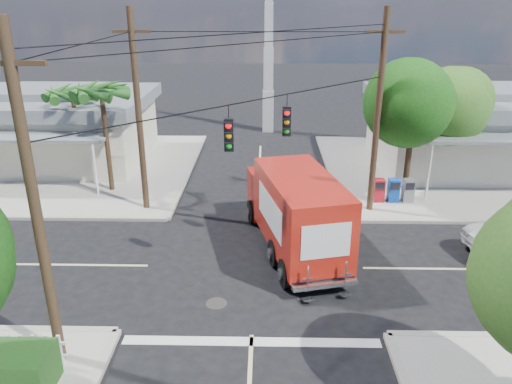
{
  "coord_description": "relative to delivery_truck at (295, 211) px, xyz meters",
  "views": [
    {
      "loc": [
        0.39,
        -16.17,
        9.36
      ],
      "look_at": [
        0.0,
        2.0,
        2.2
      ],
      "focal_mm": 35.0,
      "sensor_mm": 36.0,
      "label": 1
    }
  ],
  "objects": [
    {
      "name": "ground",
      "position": [
        -1.52,
        -1.43,
        -1.65
      ],
      "size": [
        120.0,
        120.0,
        0.0
      ],
      "primitive_type": "plane",
      "color": "black",
      "rests_on": "ground"
    },
    {
      "name": "sidewalk_ne",
      "position": [
        9.36,
        9.45,
        -1.58
      ],
      "size": [
        14.12,
        14.12,
        0.14
      ],
      "color": "#A7A297",
      "rests_on": "ground"
    },
    {
      "name": "sidewalk_nw",
      "position": [
        -12.4,
        9.45,
        -1.58
      ],
      "size": [
        14.12,
        14.12,
        0.14
      ],
      "color": "#A7A297",
      "rests_on": "ground"
    },
    {
      "name": "road_markings",
      "position": [
        -1.52,
        -2.91,
        -1.65
      ],
      "size": [
        32.0,
        32.0,
        0.01
      ],
      "color": "beige",
      "rests_on": "ground"
    },
    {
      "name": "building_ne",
      "position": [
        10.98,
        10.53,
        0.67
      ],
      "size": [
        11.8,
        10.2,
        4.5
      ],
      "color": "beige",
      "rests_on": "sidewalk_ne"
    },
    {
      "name": "building_nw",
      "position": [
        -13.52,
        11.03,
        0.57
      ],
      "size": [
        10.8,
        10.2,
        4.3
      ],
      "color": "beige",
      "rests_on": "sidewalk_nw"
    },
    {
      "name": "radio_tower",
      "position": [
        -1.02,
        18.57,
        3.99
      ],
      "size": [
        0.8,
        0.8,
        17.0
      ],
      "color": "silver",
      "rests_on": "ground"
    },
    {
      "name": "tree_ne_front",
      "position": [
        5.69,
        5.32,
        3.11
      ],
      "size": [
        4.21,
        4.14,
        6.66
      ],
      "color": "#422D1C",
      "rests_on": "sidewalk_ne"
    },
    {
      "name": "tree_ne_back",
      "position": [
        8.29,
        7.52,
        2.53
      ],
      "size": [
        3.77,
        3.66,
        5.82
      ],
      "color": "#422D1C",
      "rests_on": "sidewalk_ne"
    },
    {
      "name": "palm_nw_front",
      "position": [
        -9.02,
        6.07,
        3.39
      ],
      "size": [
        3.01,
        3.08,
        5.59
      ],
      "color": "#422D1C",
      "rests_on": "sidewalk_nw"
    },
    {
      "name": "palm_nw_back",
      "position": [
        -11.02,
        7.57,
        3.02
      ],
      "size": [
        3.01,
        3.08,
        5.19
      ],
      "color": "#422D1C",
      "rests_on": "sidewalk_nw"
    },
    {
      "name": "utility_poles",
      "position": [
        -3.1,
        0.17,
        3.02
      ],
      "size": [
        12.0,
        10.68,
        9.0
      ],
      "color": "#473321",
      "rests_on": "ground"
    },
    {
      "name": "vending_boxes",
      "position": [
        4.98,
        4.77,
        -0.96
      ],
      "size": [
        1.9,
        0.5,
        1.1
      ],
      "color": "#AB1320",
      "rests_on": "sidewalk_ne"
    },
    {
      "name": "delivery_truck",
      "position": [
        0.0,
        0.0,
        0.0
      ],
      "size": [
        3.93,
        7.83,
        3.26
      ],
      "color": "black",
      "rests_on": "ground"
    }
  ]
}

